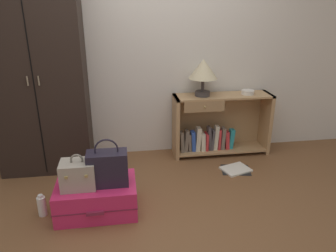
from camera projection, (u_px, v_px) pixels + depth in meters
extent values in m
plane|color=brown|center=(163.00, 226.00, 2.65)|extent=(9.00, 9.00, 0.00)
cube|color=silver|center=(144.00, 42.00, 3.57)|extent=(6.40, 0.10, 2.60)
cube|color=black|center=(39.00, 76.00, 3.25)|extent=(0.92, 0.45, 2.04)
cube|color=black|center=(33.00, 81.00, 3.04)|extent=(0.01, 0.01, 1.94)
cylinder|color=gray|center=(27.00, 81.00, 3.03)|extent=(0.01, 0.01, 0.09)
cylinder|color=gray|center=(39.00, 81.00, 3.04)|extent=(0.01, 0.01, 0.09)
cube|color=tan|center=(176.00, 127.00, 3.74)|extent=(0.04, 0.31, 0.72)
cube|color=tan|center=(265.00, 122.00, 3.88)|extent=(0.04, 0.31, 0.72)
cube|color=tan|center=(223.00, 96.00, 3.68)|extent=(1.13, 0.31, 0.02)
cube|color=tan|center=(220.00, 148.00, 3.92)|extent=(1.05, 0.31, 0.02)
cube|color=tan|center=(218.00, 120.00, 3.95)|extent=(1.05, 0.01, 0.70)
cube|color=#9D7950|center=(204.00, 107.00, 3.54)|extent=(0.45, 0.02, 0.12)
sphere|color=#9E844C|center=(205.00, 107.00, 3.53)|extent=(0.02, 0.02, 0.02)
cube|color=#726659|center=(182.00, 142.00, 3.79)|extent=(0.05, 0.12, 0.24)
cube|color=#726659|center=(186.00, 141.00, 3.79)|extent=(0.06, 0.10, 0.26)
cube|color=#726659|center=(190.00, 142.00, 3.80)|extent=(0.04, 0.08, 0.21)
cube|color=#2D51B2|center=(193.00, 141.00, 3.80)|extent=(0.06, 0.09, 0.24)
cube|color=beige|center=(198.00, 139.00, 3.81)|extent=(0.07, 0.11, 0.29)
cube|color=beige|center=(202.00, 141.00, 3.83)|extent=(0.06, 0.13, 0.21)
cube|color=red|center=(206.00, 141.00, 3.83)|extent=(0.03, 0.12, 0.21)
cube|color=#4C474C|center=(209.00, 138.00, 3.82)|extent=(0.06, 0.09, 0.29)
cube|color=#4C474C|center=(212.00, 140.00, 3.84)|extent=(0.04, 0.11, 0.25)
cube|color=beige|center=(216.00, 137.00, 3.83)|extent=(0.06, 0.09, 0.29)
cube|color=red|center=(219.00, 139.00, 3.85)|extent=(0.03, 0.09, 0.25)
cube|color=#726659|center=(223.00, 138.00, 3.85)|extent=(0.05, 0.10, 0.27)
cube|color=red|center=(227.00, 140.00, 3.86)|extent=(0.06, 0.09, 0.22)
cube|color=teal|center=(231.00, 139.00, 3.87)|extent=(0.07, 0.08, 0.24)
cylinder|color=#3D3838|center=(202.00, 94.00, 3.64)|extent=(0.17, 0.17, 0.05)
cylinder|color=#3D3838|center=(203.00, 85.00, 3.61)|extent=(0.04, 0.04, 0.15)
cone|color=beige|center=(203.00, 69.00, 3.54)|extent=(0.32, 0.32, 0.21)
cylinder|color=silver|center=(248.00, 92.00, 3.70)|extent=(0.15, 0.15, 0.05)
cube|color=#DB2860|center=(97.00, 197.00, 2.80)|extent=(0.67, 0.44, 0.27)
cube|color=maroon|center=(97.00, 197.00, 2.80)|extent=(0.68, 0.45, 0.01)
cube|color=maroon|center=(95.00, 213.00, 2.58)|extent=(0.14, 0.02, 0.03)
cube|color=#A89E8E|center=(78.00, 175.00, 2.66)|extent=(0.28, 0.20, 0.23)
torus|color=slate|center=(77.00, 160.00, 2.61)|extent=(0.11, 0.02, 0.11)
cube|color=tan|center=(66.00, 178.00, 2.53)|extent=(0.02, 0.01, 0.02)
cube|color=tan|center=(86.00, 176.00, 2.55)|extent=(0.02, 0.01, 0.02)
cube|color=#231E2D|center=(108.00, 168.00, 2.69)|extent=(0.33, 0.17, 0.29)
torus|color=#231E2D|center=(106.00, 150.00, 2.63)|extent=(0.20, 0.01, 0.20)
cylinder|color=white|center=(42.00, 206.00, 2.76)|extent=(0.07, 0.07, 0.17)
cylinder|color=silver|center=(40.00, 196.00, 2.72)|extent=(0.04, 0.04, 0.02)
cube|color=white|center=(236.00, 169.00, 3.52)|extent=(0.34, 0.31, 0.02)
cube|color=black|center=(236.00, 170.00, 3.53)|extent=(0.35, 0.30, 0.01)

